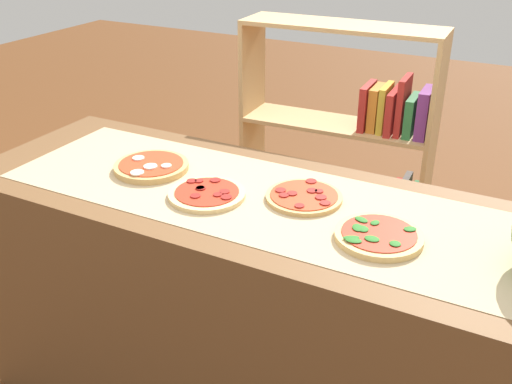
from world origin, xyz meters
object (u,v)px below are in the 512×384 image
bookshelf (356,176)px  pizza_pepperoni_1 (207,194)px  pizza_mozzarella_0 (151,166)px  pizza_pepperoni_2 (304,197)px  pizza_spinach_3 (378,236)px

bookshelf → pizza_pepperoni_1: bearing=-100.7°
pizza_mozzarella_0 → bookshelf: bearing=62.4°
pizza_pepperoni_2 → bookshelf: bearing=96.5°
pizza_mozzarella_0 → pizza_pepperoni_2: (0.56, 0.04, -0.00)m
bookshelf → pizza_mozzarella_0: bearing=-117.6°
pizza_spinach_3 → pizza_pepperoni_1: bearing=179.8°
pizza_spinach_3 → bookshelf: size_ratio=0.19×
pizza_pepperoni_2 → pizza_mozzarella_0: bearing=-175.8°
pizza_pepperoni_2 → bookshelf: size_ratio=0.18×
pizza_pepperoni_2 → pizza_spinach_3: pizza_spinach_3 is taller
pizza_pepperoni_1 → pizza_mozzarella_0: bearing=163.4°
pizza_mozzarella_0 → pizza_pepperoni_1: bearing=-16.6°
pizza_pepperoni_2 → pizza_spinach_3: (0.28, -0.13, 0.00)m
pizza_mozzarella_0 → pizza_pepperoni_1: size_ratio=1.05×
pizza_mozzarella_0 → pizza_pepperoni_2: 0.56m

